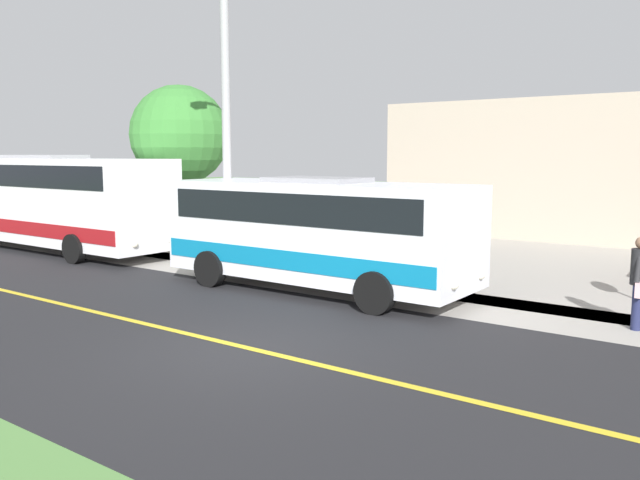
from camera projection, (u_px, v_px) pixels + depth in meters
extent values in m
plane|color=#548442|center=(250.00, 349.00, 10.98)|extent=(120.00, 120.00, 0.00)
cube|color=black|center=(250.00, 349.00, 10.98)|extent=(8.00, 100.00, 0.01)
cube|color=#9E9991|center=(401.00, 295.00, 15.14)|extent=(2.40, 100.00, 0.01)
cube|color=#9E9991|center=(611.00, 266.00, 19.14)|extent=(14.00, 36.00, 0.01)
cube|color=gold|center=(250.00, 348.00, 10.98)|extent=(0.16, 100.00, 0.00)
cube|color=white|center=(317.00, 230.00, 15.55)|extent=(2.47, 7.70, 2.25)
cube|color=#0C72A5|center=(317.00, 253.00, 15.63)|extent=(2.51, 7.55, 0.44)
cube|color=black|center=(317.00, 205.00, 15.48)|extent=(2.51, 6.93, 0.70)
cube|color=gray|center=(317.00, 180.00, 15.40)|extent=(1.48, 2.31, 0.12)
cylinder|color=black|center=(430.00, 275.00, 15.27)|extent=(0.25, 0.90, 0.90)
cylinder|color=black|center=(375.00, 293.00, 13.30)|extent=(0.25, 0.90, 0.90)
cylinder|color=black|center=(274.00, 256.00, 18.07)|extent=(0.25, 0.90, 0.90)
cylinder|color=black|center=(210.00, 269.00, 16.10)|extent=(0.25, 0.90, 0.90)
sphere|color=#F2EACC|center=(481.00, 275.00, 13.93)|extent=(0.20, 0.20, 0.20)
sphere|color=#F2EACC|center=(454.00, 285.00, 12.84)|extent=(0.20, 0.20, 0.20)
cube|color=white|center=(44.00, 199.00, 22.33)|extent=(2.42, 11.27, 2.77)
cube|color=maroon|center=(46.00, 223.00, 22.44)|extent=(2.46, 11.04, 0.44)
cube|color=black|center=(43.00, 175.00, 22.22)|extent=(2.46, 10.14, 0.70)
cube|color=gray|center=(42.00, 157.00, 22.14)|extent=(1.45, 3.38, 0.12)
cylinder|color=black|center=(140.00, 240.00, 21.42)|extent=(0.25, 0.90, 0.90)
cylinder|color=black|center=(74.00, 249.00, 19.49)|extent=(0.25, 0.90, 0.90)
cylinder|color=black|center=(25.00, 226.00, 25.52)|extent=(0.25, 0.90, 0.90)
sphere|color=#F2EACC|center=(170.00, 240.00, 19.69)|extent=(0.20, 0.20, 0.20)
sphere|color=#F2EACC|center=(135.00, 244.00, 18.62)|extent=(0.20, 0.20, 0.20)
cylinder|color=#1E2347|center=(639.00, 306.00, 12.26)|extent=(0.18, 0.18, 0.85)
cylinder|color=#1E2347|center=(637.00, 308.00, 12.10)|extent=(0.18, 0.18, 0.85)
cylinder|color=#262628|center=(640.00, 267.00, 12.08)|extent=(0.34, 0.34, 0.67)
cylinder|color=#262628|center=(639.00, 266.00, 11.93)|extent=(0.28, 0.10, 0.61)
cube|color=beige|center=(639.00, 290.00, 11.90)|extent=(0.20, 0.12, 0.28)
cylinder|color=#9E9EA3|center=(226.00, 124.00, 17.58)|extent=(0.24, 0.24, 8.16)
cylinder|color=brown|center=(182.00, 211.00, 22.53)|extent=(0.36, 0.36, 2.66)
sphere|color=#387A33|center=(180.00, 135.00, 22.19)|extent=(3.37, 3.37, 3.37)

